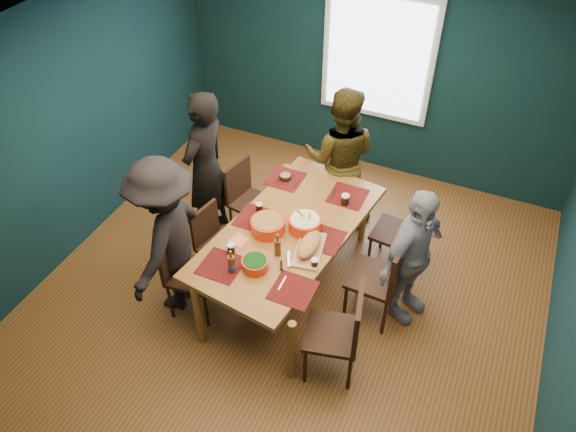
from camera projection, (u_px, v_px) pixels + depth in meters
name	position (u px, v px, depth m)	size (l,w,h in m)	color
room	(305.00, 173.00, 5.20)	(5.01, 5.01, 2.71)	brown
dining_table	(289.00, 234.00, 5.49)	(1.37, 2.29, 0.82)	brown
chair_left_far	(245.00, 194.00, 6.29)	(0.49, 0.49, 0.92)	black
chair_left_mid	(213.00, 238.00, 5.81)	(0.45, 0.45, 0.85)	black
chair_left_near	(183.00, 265.00, 5.40)	(0.50, 0.50, 0.99)	black
chair_right_far	(404.00, 229.00, 5.82)	(0.47, 0.47, 0.95)	black
chair_right_mid	(385.00, 274.00, 5.28)	(0.49, 0.49, 1.04)	black
chair_right_near	(343.00, 328.00, 4.83)	(0.55, 0.55, 1.02)	black
person_far_left	(206.00, 168.00, 6.03)	(0.66, 0.43, 1.81)	black
person_back	(340.00, 158.00, 6.25)	(0.83, 0.65, 1.71)	black
person_right	(412.00, 257.00, 5.22)	(0.90, 0.37, 1.54)	white
person_near_left	(167.00, 237.00, 5.28)	(1.12, 0.64, 1.73)	black
bowl_salad	(268.00, 225.00, 5.37)	(0.33, 0.33, 0.14)	red
bowl_dumpling	(305.00, 223.00, 5.39)	(0.32, 0.32, 0.30)	red
bowl_herbs	(255.00, 264.00, 5.01)	(0.24, 0.24, 0.11)	red
cutting_board	(309.00, 246.00, 5.17)	(0.34, 0.62, 0.14)	tan
small_bowl	(285.00, 177.00, 6.01)	(0.13, 0.13, 0.06)	black
beer_bottle_a	(232.00, 264.00, 4.96)	(0.07, 0.07, 0.25)	#4D2E0D
beer_bottle_b	(278.00, 247.00, 5.11)	(0.06, 0.06, 0.25)	#4D2E0D
cola_glass_a	(231.00, 248.00, 5.16)	(0.07, 0.07, 0.10)	black
cola_glass_b	(314.00, 263.00, 5.03)	(0.06, 0.06, 0.09)	black
cola_glass_c	(345.00, 199.00, 5.67)	(0.08, 0.08, 0.12)	black
cola_glass_d	(259.00, 207.00, 5.60)	(0.07, 0.07, 0.09)	black
napkin_a	(320.00, 235.00, 5.37)	(0.13, 0.13, 0.00)	#F27E66
napkin_b	(239.00, 240.00, 5.32)	(0.15, 0.15, 0.00)	#F27E66
napkin_c	(291.00, 286.00, 4.89)	(0.14, 0.14, 0.00)	#F27E66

